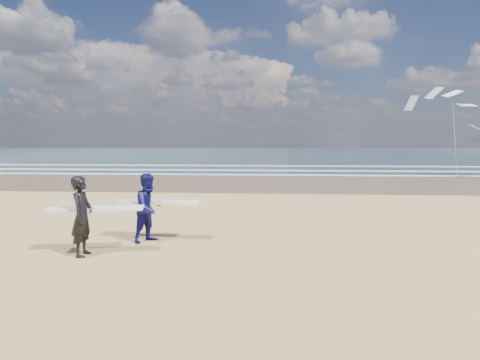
{
  "coord_description": "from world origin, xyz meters",
  "views": [
    {
      "loc": [
        3.16,
        -9.21,
        2.71
      ],
      "look_at": [
        1.99,
        6.0,
        1.25
      ],
      "focal_mm": 32.0,
      "sensor_mm": 36.0,
      "label": 1
    }
  ],
  "objects": [
    {
      "name": "kite_1",
      "position": [
        17.37,
        25.99,
        4.48
      ],
      "size": [
        6.57,
        4.82,
        7.67
      ],
      "color": "slate",
      "rests_on": "ground"
    },
    {
      "name": "foam_breakers",
      "position": [
        20.0,
        28.1,
        0.05
      ],
      "size": [
        220.0,
        11.7,
        0.05
      ],
      "color": "white",
      "rests_on": "ground"
    },
    {
      "name": "surfer_far",
      "position": [
        -0.08,
        1.75,
        0.91
      ],
      "size": [
        2.21,
        1.19,
        1.81
      ],
      "color": "#0D0D49",
      "rests_on": "ground"
    },
    {
      "name": "surfer_near",
      "position": [
        -1.22,
        0.29,
        0.95
      ],
      "size": [
        2.26,
        1.17,
        1.87
      ],
      "color": "black",
      "rests_on": "ground"
    },
    {
      "name": "ocean",
      "position": [
        20.0,
        72.0,
        0.01
      ],
      "size": [
        220.0,
        100.0,
        0.02
      ],
      "primitive_type": "cube",
      "color": "#172C34",
      "rests_on": "ground"
    }
  ]
}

